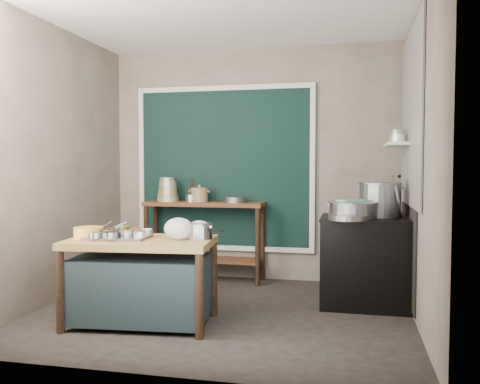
% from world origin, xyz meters
% --- Properties ---
extents(floor, '(3.50, 3.00, 0.02)m').
position_xyz_m(floor, '(0.00, 0.00, -0.01)').
color(floor, '#2F2924').
rests_on(floor, ground).
extents(back_wall, '(3.50, 0.02, 2.80)m').
position_xyz_m(back_wall, '(0.00, 1.51, 1.40)').
color(back_wall, gray).
rests_on(back_wall, floor).
extents(left_wall, '(0.02, 3.00, 2.80)m').
position_xyz_m(left_wall, '(-1.76, 0.00, 1.40)').
color(left_wall, gray).
rests_on(left_wall, floor).
extents(right_wall, '(0.02, 3.00, 2.80)m').
position_xyz_m(right_wall, '(1.76, 0.00, 1.40)').
color(right_wall, gray).
rests_on(right_wall, floor).
extents(ceiling, '(3.50, 3.00, 0.02)m').
position_xyz_m(ceiling, '(0.00, 0.00, 2.81)').
color(ceiling, gray).
rests_on(ceiling, back_wall).
extents(curtain_panel, '(2.10, 0.02, 1.90)m').
position_xyz_m(curtain_panel, '(-0.35, 1.47, 1.35)').
color(curtain_panel, black).
rests_on(curtain_panel, back_wall).
extents(curtain_frame, '(2.22, 0.03, 2.02)m').
position_xyz_m(curtain_frame, '(-0.35, 1.46, 1.35)').
color(curtain_frame, beige).
rests_on(curtain_frame, back_wall).
extents(tile_panel, '(0.02, 1.70, 1.70)m').
position_xyz_m(tile_panel, '(1.74, 0.55, 1.85)').
color(tile_panel, '#B2B2AA').
rests_on(tile_panel, right_wall).
extents(soot_patch, '(0.01, 1.30, 1.30)m').
position_xyz_m(soot_patch, '(1.74, 0.65, 0.70)').
color(soot_patch, black).
rests_on(soot_patch, right_wall).
extents(wall_shelf, '(0.22, 0.70, 0.03)m').
position_xyz_m(wall_shelf, '(1.63, 0.85, 1.60)').
color(wall_shelf, beige).
rests_on(wall_shelf, right_wall).
extents(prep_table, '(1.31, 0.83, 0.75)m').
position_xyz_m(prep_table, '(-0.60, -0.49, 0.38)').
color(prep_table, olive).
rests_on(prep_table, floor).
extents(back_counter, '(1.45, 0.40, 0.95)m').
position_xyz_m(back_counter, '(-0.55, 1.28, 0.47)').
color(back_counter, '#542D18').
rests_on(back_counter, floor).
extents(stove_block, '(0.90, 0.68, 0.85)m').
position_xyz_m(stove_block, '(1.35, 0.55, 0.42)').
color(stove_block, black).
rests_on(stove_block, floor).
extents(stove_top, '(0.92, 0.69, 0.03)m').
position_xyz_m(stove_top, '(1.35, 0.55, 0.86)').
color(stove_top, black).
rests_on(stove_top, stove_block).
extents(condiment_tray, '(0.56, 0.42, 0.02)m').
position_xyz_m(condiment_tray, '(-0.80, -0.51, 0.76)').
color(condiment_tray, gray).
rests_on(condiment_tray, prep_table).
extents(condiment_bowls, '(0.54, 0.45, 0.06)m').
position_xyz_m(condiment_bowls, '(-0.82, -0.49, 0.80)').
color(condiment_bowls, gray).
rests_on(condiment_bowls, condiment_tray).
extents(yellow_basin, '(0.30, 0.30, 0.10)m').
position_xyz_m(yellow_basin, '(-1.07, -0.55, 0.80)').
color(yellow_basin, gold).
rests_on(yellow_basin, prep_table).
extents(saucepan, '(0.33, 0.33, 0.14)m').
position_xyz_m(saucepan, '(-0.10, -0.39, 0.82)').
color(saucepan, gray).
rests_on(saucepan, prep_table).
extents(plastic_bag_a, '(0.28, 0.25, 0.19)m').
position_xyz_m(plastic_bag_a, '(-0.26, -0.47, 0.85)').
color(plastic_bag_a, white).
rests_on(plastic_bag_a, prep_table).
extents(plastic_bag_b, '(0.25, 0.23, 0.16)m').
position_xyz_m(plastic_bag_b, '(-0.11, -0.36, 0.83)').
color(plastic_bag_b, white).
rests_on(plastic_bag_b, prep_table).
extents(bowl_stack, '(0.26, 0.26, 0.29)m').
position_xyz_m(bowl_stack, '(-1.01, 1.25, 1.08)').
color(bowl_stack, tan).
rests_on(bowl_stack, back_counter).
extents(utensil_cup, '(0.16, 0.16, 0.09)m').
position_xyz_m(utensil_cup, '(-0.69, 1.23, 0.99)').
color(utensil_cup, gray).
rests_on(utensil_cup, back_counter).
extents(ceramic_crock, '(0.25, 0.25, 0.15)m').
position_xyz_m(ceramic_crock, '(-0.60, 1.25, 1.03)').
color(ceramic_crock, olive).
rests_on(ceramic_crock, back_counter).
extents(wide_bowl, '(0.33, 0.33, 0.07)m').
position_xyz_m(wide_bowl, '(-0.16, 1.25, 0.98)').
color(wide_bowl, gray).
rests_on(wide_bowl, back_counter).
extents(stock_pot, '(0.49, 0.49, 0.34)m').
position_xyz_m(stock_pot, '(1.46, 0.63, 1.05)').
color(stock_pot, gray).
rests_on(stock_pot, stove_top).
extents(pot_lid, '(0.13, 0.42, 0.41)m').
position_xyz_m(pot_lid, '(1.63, 0.64, 1.09)').
color(pot_lid, gray).
rests_on(pot_lid, stove_top).
extents(steamer, '(0.62, 0.62, 0.16)m').
position_xyz_m(steamer, '(1.20, 0.42, 0.96)').
color(steamer, gray).
rests_on(steamer, stove_top).
extents(green_cloth, '(0.33, 0.30, 0.02)m').
position_xyz_m(green_cloth, '(1.20, 0.42, 1.05)').
color(green_cloth, '#619F91').
rests_on(green_cloth, steamer).
extents(shallow_pan, '(0.49, 0.49, 0.05)m').
position_xyz_m(shallow_pan, '(1.16, 0.24, 0.90)').
color(shallow_pan, gray).
rests_on(shallow_pan, stove_top).
extents(shelf_bowl_stack, '(0.16, 0.16, 0.13)m').
position_xyz_m(shelf_bowl_stack, '(1.63, 0.75, 1.67)').
color(shelf_bowl_stack, silver).
rests_on(shelf_bowl_stack, wall_shelf).
extents(shelf_bowl_green, '(0.16, 0.16, 0.05)m').
position_xyz_m(shelf_bowl_green, '(1.63, 1.07, 1.64)').
color(shelf_bowl_green, gray).
rests_on(shelf_bowl_green, wall_shelf).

